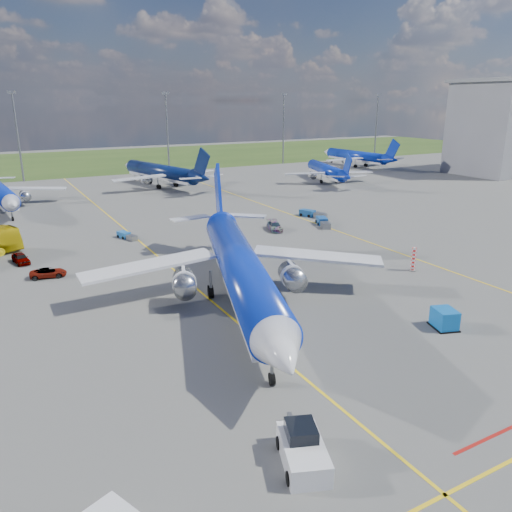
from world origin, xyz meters
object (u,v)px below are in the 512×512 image
bg_jet_ne (326,182)px  baggage_tug_w (323,222)px  service_car_a (21,258)px  baggage_tug_c (127,236)px  warning_post (413,259)px  bg_jet_nnw (3,209)px  service_car_b (48,273)px  service_car_c (275,226)px  pushback_tug (303,449)px  bg_jet_n (162,186)px  baggage_tug_e (312,214)px  uld_container (444,319)px  main_airliner (241,306)px  bg_jet_ene (355,166)px

bg_jet_ne → baggage_tug_w: bg_jet_ne is taller
service_car_a → baggage_tug_w: 46.76m
baggage_tug_w → baggage_tug_c: bearing=-170.6°
warning_post → bg_jet_nnw: 78.45m
bg_jet_nnw → service_car_b: (2.73, -46.48, 0.58)m
service_car_c → baggage_tug_c: 23.50m
pushback_tug → baggage_tug_c: (4.03, 54.37, -0.43)m
service_car_b → pushback_tug: bearing=-159.4°
bg_jet_n → baggage_tug_e: bg_jet_n is taller
uld_container → service_car_c: size_ratio=0.47×
bg_jet_n → service_car_b: size_ratio=9.42×
uld_container → baggage_tug_w: bearing=88.1°
main_airliner → service_car_c: size_ratio=9.42×
bg_jet_ene → service_car_a: 118.53m
bg_jet_ene → service_car_b: bearing=30.5°
service_car_b → baggage_tug_c: bearing=-36.1°
bg_jet_nnw → uld_container: bg_jet_nnw is taller
bg_jet_ne → baggage_tug_e: bg_jet_ne is taller
bg_jet_ene → uld_container: (-70.44, -98.08, 0.92)m
pushback_tug → service_car_c: pushback_tug is taller
main_airliner → pushback_tug: main_airliner is taller
baggage_tug_e → pushback_tug: bearing=-146.8°
main_airliner → baggage_tug_c: main_airliner is taller
warning_post → bg_jet_n: (-6.80, 76.75, -1.50)m
warning_post → bg_jet_n: size_ratio=0.08×
service_car_c → baggage_tug_e: service_car_c is taller
baggage_tug_c → baggage_tug_e: (33.57, -1.30, 0.11)m
pushback_tug → service_car_b: size_ratio=1.54×
bg_jet_n → baggage_tug_w: (10.96, -52.25, 0.56)m
bg_jet_ne → service_car_c: 53.32m
bg_jet_nnw → main_airliner: bearing=-78.9°
service_car_b → service_car_c: size_ratio=0.86×
baggage_tug_c → bg_jet_nnw: bearing=96.7°
warning_post → pushback_tug: warning_post is taller
bg_jet_n → main_airliner: (-17.07, -76.44, 0.00)m
baggage_tug_w → baggage_tug_e: bearing=94.8°
service_car_a → service_car_c: (37.85, -1.04, 0.03)m
bg_jet_ene → baggage_tug_c: size_ratio=8.29×
bg_jet_ene → pushback_tug: 141.10m
bg_jet_ene → service_car_a: size_ratio=9.07×
service_car_b → bg_jet_ene: bearing=-48.5°
service_car_c → baggage_tug_e: 12.17m
bg_jet_ene → service_car_b: (-100.97, -65.49, 0.58)m
main_airliner → baggage_tug_e: size_ratio=8.46×
bg_jet_ene → service_car_c: (-65.53, -59.00, 0.70)m
service_car_b → baggage_tug_c: (12.86, 13.00, -0.14)m
main_airliner → service_car_b: (-16.26, 18.90, 0.58)m
bg_jet_n → service_car_a: bg_jet_n is taller
bg_jet_ne → baggage_tug_w: bearing=70.3°
bg_jet_ene → baggage_tug_e: (-54.54, -53.79, 0.55)m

